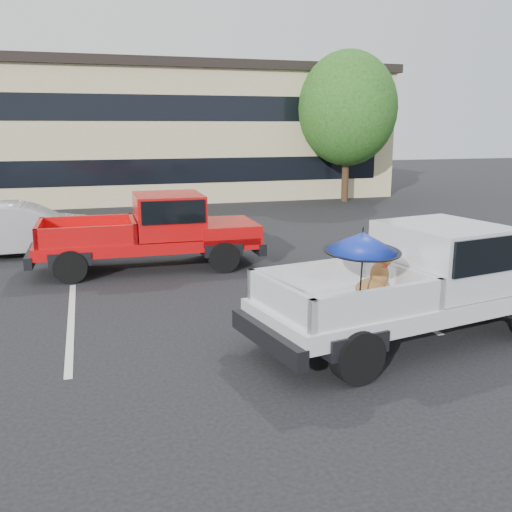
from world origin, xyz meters
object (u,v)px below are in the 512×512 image
object	(u,v)px
tree_right	(348,109)
silver_pickup	(432,275)
tree_back	(238,109)
red_pickup	(162,228)
silver_sedan	(23,229)

from	to	relation	value
tree_right	silver_pickup	distance (m)	17.88
tree_back	red_pickup	bearing A→B (deg)	-110.41
tree_right	silver_sedan	world-z (taller)	tree_right
tree_right	tree_back	xyz separation A→B (m)	(-3.00, 8.00, 0.20)
silver_pickup	red_pickup	bearing A→B (deg)	110.12
red_pickup	silver_sedan	bearing A→B (deg)	145.11
red_pickup	tree_back	bearing A→B (deg)	70.49
silver_pickup	tree_right	bearing A→B (deg)	58.64
tree_right	tree_back	size ratio (longest dim) A/B	0.95
tree_right	silver_pickup	world-z (taller)	tree_right
silver_pickup	silver_sedan	size ratio (longest dim) A/B	1.37
tree_right	silver_pickup	size ratio (longest dim) A/B	1.14
red_pickup	silver_sedan	xyz separation A→B (m)	(-3.45, 2.49, -0.28)
tree_back	silver_sedan	size ratio (longest dim) A/B	1.63
silver_sedan	tree_back	bearing A→B (deg)	-34.12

